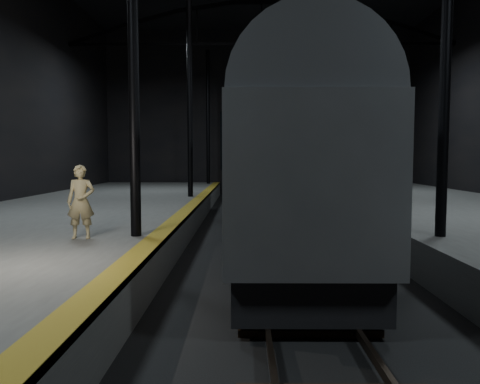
{
  "coord_description": "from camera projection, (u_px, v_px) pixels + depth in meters",
  "views": [
    {
      "loc": [
        -1.11,
        -15.58,
        2.95
      ],
      "look_at": [
        -1.21,
        -2.59,
        2.0
      ],
      "focal_mm": 35.0,
      "sensor_mm": 36.0,
      "label": 1
    }
  ],
  "objects": [
    {
      "name": "ground",
      "position": [
        276.0,
        246.0,
        15.74
      ],
      "size": [
        44.0,
        44.0,
        0.0
      ],
      "primitive_type": "plane",
      "color": "black",
      "rests_on": "ground"
    },
    {
      "name": "platform_left",
      "position": [
        54.0,
        231.0,
        15.76
      ],
      "size": [
        9.0,
        43.8,
        1.0
      ],
      "primitive_type": "cube",
      "color": "#4F4F4C",
      "rests_on": "ground"
    },
    {
      "name": "tactile_strip",
      "position": [
        180.0,
        216.0,
        15.69
      ],
      "size": [
        0.5,
        43.8,
        0.01
      ],
      "primitive_type": "cube",
      "color": "#845F18",
      "rests_on": "platform_left"
    },
    {
      "name": "track",
      "position": [
        276.0,
        244.0,
        15.74
      ],
      "size": [
        2.4,
        43.0,
        0.24
      ],
      "color": "#3F3328",
      "rests_on": "ground"
    },
    {
      "name": "train",
      "position": [
        274.0,
        158.0,
        16.83
      ],
      "size": [
        2.96,
        19.73,
        5.27
      ],
      "color": "gray",
      "rests_on": "ground"
    },
    {
      "name": "woman",
      "position": [
        81.0,
        202.0,
        11.27
      ],
      "size": [
        0.7,
        0.51,
        1.78
      ],
      "primitive_type": "imported",
      "rotation": [
        0.0,
        0.0,
        0.13
      ],
      "color": "tan",
      "rests_on": "platform_left"
    }
  ]
}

